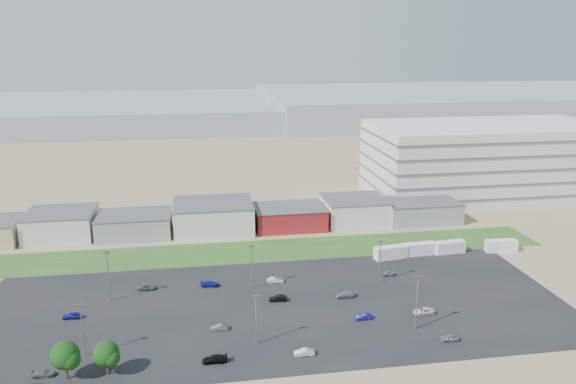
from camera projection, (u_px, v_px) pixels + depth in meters
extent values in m
plane|color=#8B7A58|center=(264.00, 362.00, 95.20)|extent=(700.00, 700.00, 0.00)
cube|color=black|center=(277.00, 307.00, 115.03)|extent=(120.00, 50.00, 0.01)
cube|color=#28501E|center=(240.00, 252.00, 144.75)|extent=(160.00, 16.00, 0.02)
cube|color=silver|center=(486.00, 160.00, 196.40)|extent=(80.00, 40.00, 25.00)
imported|color=silver|center=(424.00, 311.00, 111.88)|extent=(4.50, 2.30, 1.21)
imported|color=navy|center=(364.00, 317.00, 109.67)|extent=(3.59, 1.47, 1.16)
imported|color=#A5A5AA|center=(449.00, 338.00, 101.76)|extent=(3.59, 1.57, 1.20)
imported|color=black|center=(215.00, 359.00, 95.01)|extent=(4.30, 1.86, 1.23)
imported|color=#595B5E|center=(220.00, 327.00, 105.63)|extent=(3.33, 1.16, 1.10)
imported|color=navy|center=(72.00, 316.00, 110.00)|extent=(3.70, 1.64, 1.24)
imported|color=navy|center=(210.00, 284.00, 124.46)|extent=(4.30, 2.17, 1.20)
imported|color=black|center=(278.00, 298.00, 117.40)|extent=(3.87, 1.62, 1.24)
imported|color=#A5A5AA|center=(389.00, 273.00, 130.22)|extent=(3.49, 1.79, 1.14)
imported|color=#595B5E|center=(147.00, 287.00, 122.93)|extent=(4.20, 2.30, 1.11)
imported|color=#595B5E|center=(43.00, 373.00, 91.03)|extent=(3.86, 1.71, 1.10)
imported|color=silver|center=(275.00, 280.00, 126.35)|extent=(3.77, 1.35, 1.24)
imported|color=#A5A5AA|center=(344.00, 295.00, 119.10)|extent=(4.18, 1.85, 1.19)
imported|color=silver|center=(304.00, 352.00, 97.14)|extent=(3.56, 1.24, 1.17)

